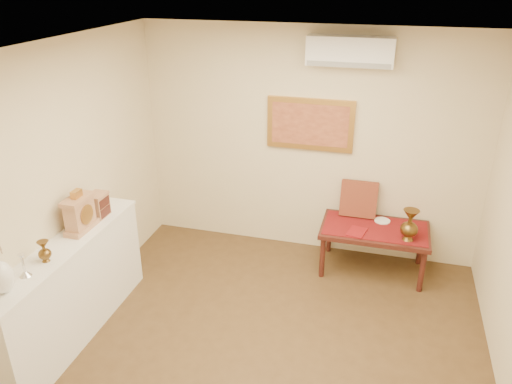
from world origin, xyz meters
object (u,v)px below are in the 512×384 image
(mantel_clock, at_px, (80,213))
(brass_urn_tall, at_px, (410,222))
(low_table, at_px, (375,233))
(display_ledge, at_px, (71,290))
(wooden_chest, at_px, (98,205))

(mantel_clock, bearing_deg, brass_urn_tall, 24.94)
(brass_urn_tall, bearing_deg, mantel_clock, -155.06)
(mantel_clock, distance_m, low_table, 3.17)
(display_ledge, bearing_deg, mantel_clock, 88.50)
(brass_urn_tall, height_order, mantel_clock, mantel_clock)
(display_ledge, relative_size, mantel_clock, 4.93)
(mantel_clock, relative_size, wooden_chest, 1.68)
(wooden_chest, bearing_deg, display_ledge, -91.16)
(brass_urn_tall, relative_size, low_table, 0.36)
(display_ledge, xyz_separation_m, low_table, (2.67, 1.88, -0.01))
(display_ledge, bearing_deg, brass_urn_tall, 29.33)
(brass_urn_tall, bearing_deg, low_table, 153.17)
(low_table, bearing_deg, display_ledge, -144.90)
(display_ledge, bearing_deg, wooden_chest, 88.84)
(brass_urn_tall, distance_m, mantel_clock, 3.35)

